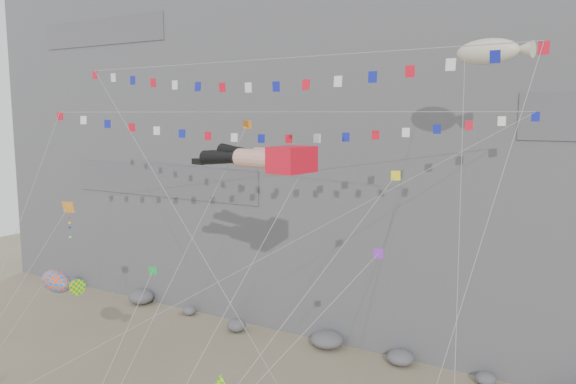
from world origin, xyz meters
name	(u,v)px	position (x,y,z in m)	size (l,w,h in m)	color
cliff	(400,42)	(0.00, 32.00, 25.00)	(80.00, 28.00, 50.00)	slate
talus_boulders	(327,340)	(0.00, 17.00, 0.60)	(60.00, 3.00, 1.20)	slate
legs_kite	(261,158)	(1.02, 6.28, 15.65)	(8.32, 15.36, 20.53)	red
flag_banner_upper	(274,112)	(-0.09, 9.49, 18.25)	(29.13, 19.00, 26.91)	red
flag_banner_lower	(262,60)	(1.60, 5.51, 21.05)	(28.40, 7.47, 24.19)	red
harlequin_kite	(68,208)	(-11.43, 2.61, 12.16)	(4.31, 8.27, 14.70)	red
fish_windsock	(56,281)	(-10.83, 1.03, 7.84)	(6.60, 5.32, 9.89)	#FF4A0D
blimp_windsock	(487,52)	(12.11, 11.97, 21.49)	(4.54, 14.07, 25.13)	beige
small_kite_a	(244,131)	(-1.72, 8.49, 17.09)	(1.16, 15.77, 23.06)	orange
small_kite_b	(373,259)	(8.82, 4.23, 11.17)	(8.43, 11.24, 17.43)	purple
small_kite_c	(151,275)	(-2.99, 1.26, 9.38)	(2.04, 9.79, 13.32)	green
small_kite_d	(390,183)	(8.64, 6.81, 14.63)	(7.56, 14.78, 21.69)	yellow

